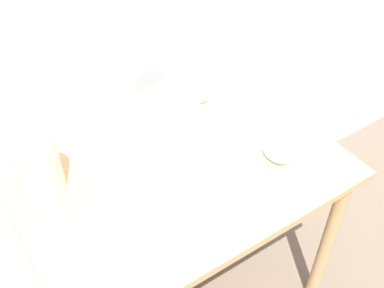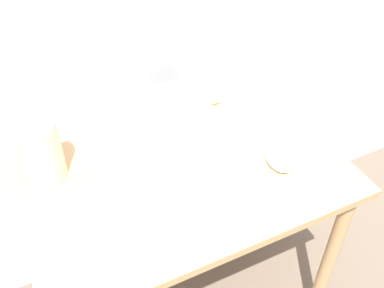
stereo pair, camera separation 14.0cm
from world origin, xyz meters
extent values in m
cube|color=tan|center=(0.00, 0.33, 0.75)|extent=(1.04, 0.66, 0.03)
cylinder|color=tan|center=(0.47, 0.06, 0.37)|extent=(0.05, 0.05, 0.74)
cylinder|color=tan|center=(-0.47, 0.60, 0.37)|extent=(0.05, 0.05, 0.74)
cylinder|color=tan|center=(0.47, 0.60, 0.37)|extent=(0.05, 0.05, 0.74)
cube|color=white|center=(0.08, 0.50, 0.78)|extent=(0.30, 0.24, 0.02)
cube|color=silver|center=(0.08, 0.48, 0.79)|extent=(0.25, 0.13, 0.00)
cube|color=white|center=(0.08, 0.56, 0.89)|extent=(0.30, 0.11, 0.22)
cube|color=black|center=(0.08, 0.57, 0.90)|extent=(0.27, 0.08, 0.18)
cube|color=white|center=(-0.01, 0.21, 0.78)|extent=(0.43, 0.20, 0.02)
cube|color=silver|center=(-0.01, 0.21, 0.79)|extent=(0.39, 0.17, 0.00)
ellipsoid|color=white|center=(0.29, 0.24, 0.78)|extent=(0.07, 0.11, 0.03)
cylinder|color=beige|center=(-0.40, 0.52, 0.87)|extent=(0.13, 0.13, 0.21)
cone|color=beige|center=(-0.40, 0.52, 1.02)|extent=(0.13, 0.13, 0.09)
camera|label=1|loc=(-0.54, -0.52, 1.80)|focal=42.00mm
camera|label=2|loc=(-0.42, -0.59, 1.80)|focal=42.00mm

